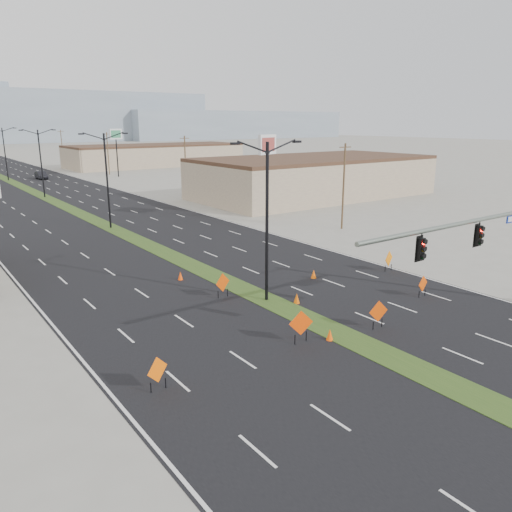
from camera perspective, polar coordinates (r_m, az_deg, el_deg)
ground at (r=24.69m, az=18.70°, el=-12.61°), size 600.00×600.00×0.00m
road_surface at (r=114.20m, az=-26.80°, el=7.91°), size 25.00×400.00×0.02m
median_strip at (r=114.20m, az=-26.80°, el=7.91°), size 2.00×400.00×0.04m
building_se_near at (r=77.97m, az=6.57°, el=8.83°), size 36.00×18.00×5.50m
building_se_far at (r=134.81m, az=-11.39°, el=11.14°), size 44.00×16.00×5.00m
mesa_center at (r=317.58m, az=-26.22°, el=14.13°), size 220.00×50.00×28.00m
mesa_east at (r=361.46m, az=-2.77°, el=14.75°), size 160.00×50.00×18.00m
signal_mast at (r=31.07m, az=25.72°, el=1.78°), size 16.30×0.60×8.00m
streetlight_0 at (r=30.88m, az=1.26°, el=4.41°), size 5.15×0.24×10.02m
streetlight_1 at (r=55.59m, az=-16.66°, el=8.57°), size 5.15×0.24×10.02m
streetlight_2 at (r=82.43m, az=-23.37°, el=9.91°), size 5.15×0.24×10.02m
streetlight_3 at (r=109.86m, az=-26.77°, el=10.54°), size 5.15×0.24×10.02m
utility_pole_0 at (r=53.80m, az=9.98°, el=7.97°), size 1.60×0.20×9.00m
utility_pole_1 at (r=81.98m, az=-8.07°, el=10.43°), size 1.60×0.20×9.00m
utility_pole_2 at (r=114.00m, az=-16.56°, el=11.24°), size 1.60×0.20×9.00m
utility_pole_3 at (r=147.39m, az=-21.29°, el=11.59°), size 1.60×0.20×9.00m
car_mid at (r=110.04m, az=-23.34°, el=8.48°), size 1.62×4.66×1.53m
construction_sign_0 at (r=22.10m, az=-11.20°, el=-12.78°), size 1.11×0.48×1.57m
construction_sign_1 at (r=26.06m, az=5.16°, el=-7.75°), size 1.29×0.45×1.79m
construction_sign_2 at (r=32.57m, az=-3.83°, el=-3.14°), size 1.21×0.36×1.65m
construction_sign_3 at (r=28.54m, az=13.81°, el=-6.26°), size 1.22×0.28×1.64m
construction_sign_4 at (r=34.44m, az=18.53°, el=-3.11°), size 1.08×0.22×1.45m
construction_sign_5 at (r=39.54m, az=14.94°, el=-0.37°), size 1.17×0.37×1.61m
cone_0 at (r=26.82m, az=8.43°, el=-8.90°), size 0.47×0.47×0.63m
cone_1 at (r=31.77m, az=4.68°, el=-4.85°), size 0.53×0.53×0.67m
cone_2 at (r=36.86m, az=6.61°, el=-2.07°), size 0.40×0.40×0.66m
cone_3 at (r=36.66m, az=-8.64°, el=-2.26°), size 0.40×0.40×0.63m
pole_sign_east_near at (r=55.91m, az=1.31°, el=11.88°), size 3.11×1.46×9.79m
pole_sign_east_far at (r=108.82m, az=-15.72°, el=12.89°), size 3.10×1.45×9.75m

